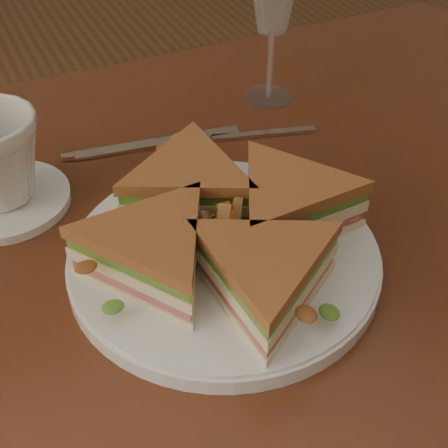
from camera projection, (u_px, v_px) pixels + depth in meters
name	position (u px, v px, depth m)	size (l,w,h in m)	color
table	(213.00, 296.00, 0.70)	(1.20, 0.80, 0.75)	#3D1A0D
plate	(224.00, 258.00, 0.59)	(0.29, 0.29, 0.02)	white
sandwich_wedges	(224.00, 228.00, 0.56)	(0.30, 0.30, 0.06)	#F9EBB8
crisps_mound	(224.00, 232.00, 0.57)	(0.09, 0.09, 0.05)	#C95A19
spoon	(206.00, 138.00, 0.76)	(0.18, 0.07, 0.01)	silver
knife	(146.00, 145.00, 0.75)	(0.21, 0.04, 0.00)	silver
saucer	(5.00, 200.00, 0.66)	(0.14, 0.14, 0.01)	white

